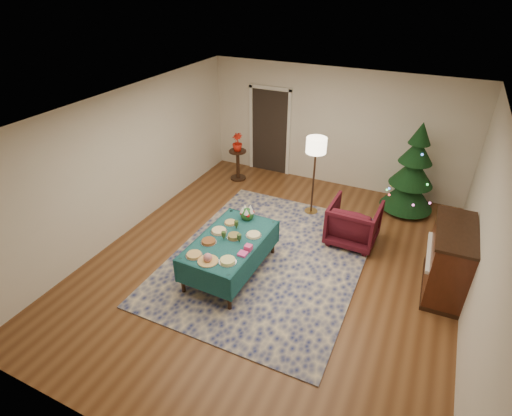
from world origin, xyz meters
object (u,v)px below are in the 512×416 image
at_px(buffet_table, 230,246).
at_px(armchair, 354,221).
at_px(floor_lamp, 316,150).
at_px(piano, 448,261).
at_px(potted_plant, 237,146).
at_px(side_table, 238,165).
at_px(christmas_tree, 413,173).
at_px(gift_box, 248,248).

distance_m(buffet_table, armchair, 2.41).
xyz_separation_m(armchair, floor_lamp, (-1.03, 0.70, 0.96)).
distance_m(armchair, piano, 1.76).
height_order(floor_lamp, potted_plant, floor_lamp).
xyz_separation_m(armchair, side_table, (-3.17, 1.44, -0.09)).
distance_m(christmas_tree, piano, 2.49).
bearing_deg(armchair, buffet_table, 48.71).
relative_size(buffet_table, gift_box, 16.30).
bearing_deg(armchair, christmas_tree, -113.53).
height_order(floor_lamp, piano, floor_lamp).
xyz_separation_m(buffet_table, christmas_tree, (2.41, 3.40, 0.34)).
bearing_deg(floor_lamp, christmas_tree, 27.44).
distance_m(armchair, christmas_tree, 1.85).
bearing_deg(christmas_tree, piano, -69.58).
xyz_separation_m(gift_box, christmas_tree, (2.00, 3.53, 0.16)).
xyz_separation_m(armchair, potted_plant, (-3.17, 1.44, 0.41)).
height_order(gift_box, piano, piano).
relative_size(buffet_table, potted_plant, 4.13).
bearing_deg(armchair, gift_box, 58.51).
height_order(gift_box, potted_plant, potted_plant).
height_order(buffet_table, potted_plant, potted_plant).
bearing_deg(potted_plant, gift_box, -59.95).
height_order(gift_box, armchair, armchair).
relative_size(gift_box, floor_lamp, 0.06).
relative_size(armchair, floor_lamp, 0.54).
relative_size(armchair, potted_plant, 2.12).
height_order(armchair, christmas_tree, christmas_tree).
distance_m(gift_box, piano, 3.12).
xyz_separation_m(buffet_table, floor_lamp, (0.61, 2.46, 0.87)).
xyz_separation_m(side_table, christmas_tree, (3.93, 0.19, 0.52)).
distance_m(side_table, christmas_tree, 3.97).
relative_size(gift_box, piano, 0.08).
xyz_separation_m(floor_lamp, potted_plant, (-2.14, 0.74, -0.55)).
bearing_deg(piano, christmas_tree, 110.42).
height_order(gift_box, floor_lamp, floor_lamp).
bearing_deg(potted_plant, armchair, -24.41).
height_order(armchair, piano, piano).
bearing_deg(floor_lamp, side_table, 160.91).
bearing_deg(piano, buffet_table, -161.60).
xyz_separation_m(buffet_table, gift_box, (0.40, -0.13, 0.18)).
relative_size(buffet_table, piano, 1.31).
xyz_separation_m(christmas_tree, piano, (0.86, -2.31, -0.32)).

